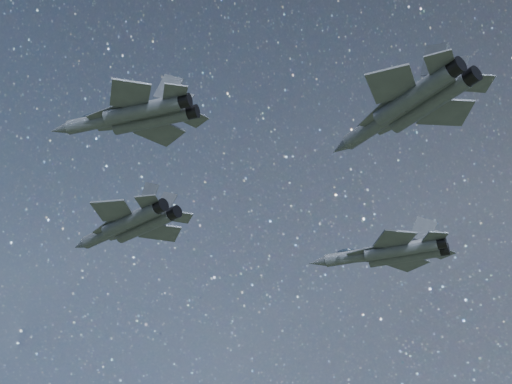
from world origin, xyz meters
The scene contains 4 objects.
jet_lead centered at (-20.30, -2.60, 148.51)m, with size 18.06×12.75×4.57m.
jet_left centered at (4.01, 14.09, 144.38)m, with size 16.60×11.26×4.18m.
jet_right centered at (-5.21, -16.85, 149.04)m, with size 15.37×10.31×3.89m.
jet_slot centered at (15.41, -3.32, 149.12)m, with size 17.58×11.85×4.43m.
Camera 1 is at (35.04, -52.29, 110.80)m, focal length 50.00 mm.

